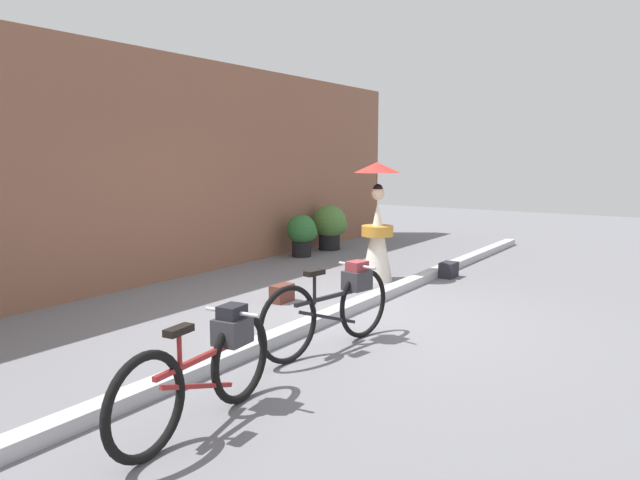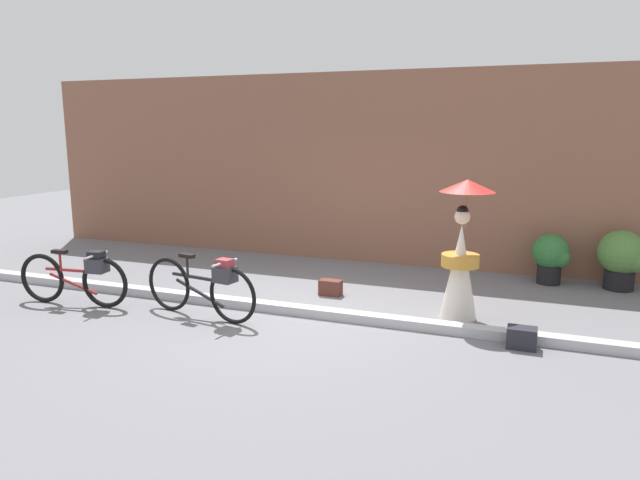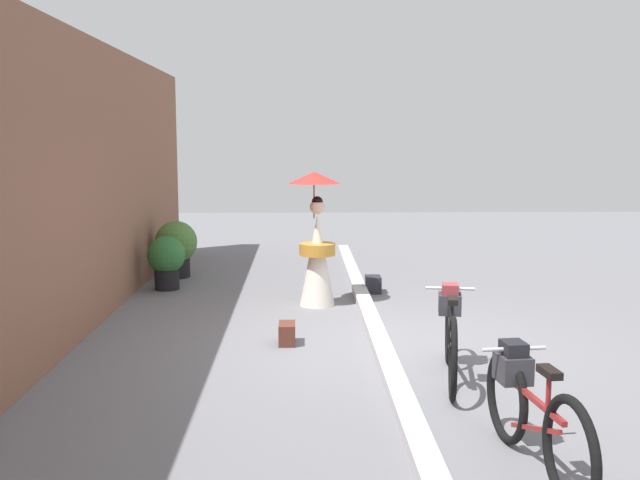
{
  "view_description": "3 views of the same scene",
  "coord_description": "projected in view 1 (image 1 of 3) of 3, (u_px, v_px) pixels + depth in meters",
  "views": [
    {
      "loc": [
        -5.95,
        -3.65,
        1.91
      ],
      "look_at": [
        0.06,
        0.39,
        0.88
      ],
      "focal_mm": 33.12,
      "sensor_mm": 36.0,
      "label": 1
    },
    {
      "loc": [
        2.92,
        -6.87,
        2.47
      ],
      "look_at": [
        0.15,
        0.42,
        0.95
      ],
      "focal_mm": 32.5,
      "sensor_mm": 36.0,
      "label": 2
    },
    {
      "loc": [
        -7.89,
        0.85,
        2.25
      ],
      "look_at": [
        -0.15,
        0.65,
        1.2
      ],
      "focal_mm": 41.47,
      "sensor_mm": 36.0,
      "label": 3
    }
  ],
  "objects": [
    {
      "name": "ground_plane",
      "position": [
        343.0,
        315.0,
        7.18
      ],
      "size": [
        30.0,
        30.0,
        0.0
      ],
      "primitive_type": "plane",
      "color": "slate"
    },
    {
      "name": "potted_plant_small",
      "position": [
        330.0,
        225.0,
        12.15
      ],
      "size": [
        0.71,
        0.69,
        0.93
      ],
      "color": "black",
      "rests_on": "ground_plane"
    },
    {
      "name": "backpack_spare",
      "position": [
        449.0,
        270.0,
        9.38
      ],
      "size": [
        0.33,
        0.22,
        0.24
      ],
      "color": "#26262D",
      "rests_on": "ground_plane"
    },
    {
      "name": "potted_plant_by_door",
      "position": [
        302.0,
        233.0,
        11.31
      ],
      "size": [
        0.58,
        0.57,
        0.81
      ],
      "color": "black",
      "rests_on": "ground_plane"
    },
    {
      "name": "bicycle_near_officer",
      "position": [
        334.0,
        304.0,
        5.9
      ],
      "size": [
        1.82,
        0.49,
        0.84
      ],
      "color": "black",
      "rests_on": "ground_plane"
    },
    {
      "name": "backpack_on_pavement",
      "position": [
        282.0,
        293.0,
        7.79
      ],
      "size": [
        0.33,
        0.18,
        0.23
      ],
      "color": "#592D23",
      "rests_on": "ground_plane"
    },
    {
      "name": "person_with_parasol",
      "position": [
        377.0,
        224.0,
        9.08
      ],
      "size": [
        0.71,
        0.71,
        1.83
      ],
      "color": "silver",
      "rests_on": "ground_plane"
    },
    {
      "name": "sidewalk_curb",
      "position": [
        343.0,
        310.0,
        7.17
      ],
      "size": [
        14.0,
        0.2,
        0.12
      ],
      "primitive_type": "cube",
      "color": "#B2B2B7",
      "rests_on": "ground_plane"
    },
    {
      "name": "building_wall",
      "position": [
        145.0,
        168.0,
        8.87
      ],
      "size": [
        14.0,
        0.4,
        3.47
      ],
      "primitive_type": "cube",
      "color": "brown",
      "rests_on": "ground_plane"
    },
    {
      "name": "bicycle_far_side",
      "position": [
        205.0,
        368.0,
        4.2
      ],
      "size": [
        1.73,
        0.48,
        0.8
      ],
      "color": "black",
      "rests_on": "ground_plane"
    }
  ]
}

